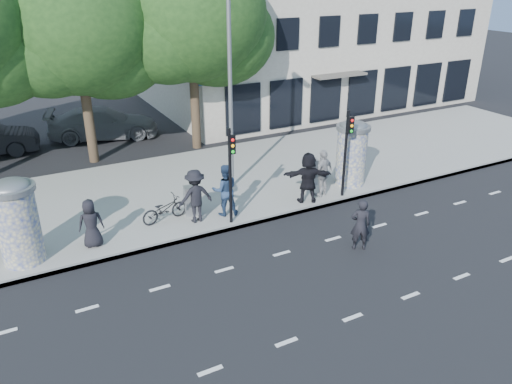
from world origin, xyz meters
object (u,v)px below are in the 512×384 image
ped_e (323,173)px  car_right (103,123)px  ped_a (91,223)px  man_road (360,225)px  cabinet_right (311,172)px  ped_f (308,178)px  ped_c (225,190)px  ad_column_left (17,220)px  cabinet_left (192,200)px  ped_d (195,196)px  bicycle (164,209)px  street_lamp (231,71)px  traffic_pole_near (231,167)px  traffic_pole_far (347,145)px  ad_column_right (352,151)px

ped_e → car_right: size_ratio=0.34×
ped_a → man_road: size_ratio=0.93×
ped_e → cabinet_right: bearing=-121.1°
ped_f → cabinet_right: (1.05, 1.35, -0.44)m
ped_a → ped_c: ped_c is taller
ad_column_left → cabinet_left: 5.71m
ped_d → cabinet_left: 0.69m
bicycle → car_right: 11.06m
street_lamp → ped_d: 4.91m
ad_column_left → ped_c: 6.70m
traffic_pole_near → street_lamp: street_lamp is taller
traffic_pole_far → ped_f: traffic_pole_far is taller
man_road → cabinet_left: 6.00m
ped_a → ped_f: bearing=-177.0°
ad_column_right → ped_c: bearing=-178.0°
traffic_pole_near → man_road: 4.62m
ped_d → man_road: ped_d is taller
ped_a → cabinet_right: size_ratio=1.49×
ped_c → ped_d: 1.12m
man_road → cabinet_right: 5.06m
traffic_pole_near → ped_a: 4.80m
ad_column_left → traffic_pole_near: 6.67m
traffic_pole_far → cabinet_right: (-0.47, 1.58, -1.54)m
man_road → car_right: bearing=-46.3°
ad_column_left → cabinet_left: bearing=5.6°
bicycle → ped_d: bearing=-129.2°
ped_a → cabinet_left: ped_a is taller
traffic_pole_near → ped_d: bearing=145.8°
ped_a → ped_c: bearing=-173.2°
ped_c → ped_e: (4.02, -0.27, -0.02)m
street_lamp → man_road: size_ratio=4.62×
cabinet_left → bicycle: bearing=-170.2°
traffic_pole_near → ped_d: 1.68m
street_lamp → car_right: size_ratio=1.43×
ped_e → bicycle: 6.18m
traffic_pole_near → man_road: (2.95, -3.28, -1.36)m
ad_column_left → bicycle: ad_column_left is taller
ped_c → street_lamp: bearing=-107.1°
street_lamp → traffic_pole_far: bearing=-39.9°
ad_column_right → traffic_pole_far: 1.52m
ad_column_right → ped_a: 10.40m
ped_f → man_road: size_ratio=1.13×
ad_column_right → cabinet_left: 6.84m
ped_a → ped_d: bearing=-172.9°
ad_column_left → ped_f: ad_column_left is taller
traffic_pole_far → bicycle: 7.11m
ad_column_right → traffic_pole_far: bearing=-137.8°
ad_column_left → bicycle: (4.60, 0.54, -0.94)m
traffic_pole_near → ped_c: traffic_pole_near is taller
ped_e → man_road: ped_e is taller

